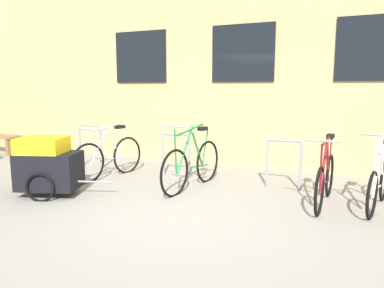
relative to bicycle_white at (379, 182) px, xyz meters
name	(u,v)px	position (x,y,z in m)	size (l,w,h in m)	color
ground_plane	(174,215)	(-2.49, -1.39, -0.37)	(42.00, 42.00, 0.00)	gray
storefront_building	(273,58)	(-2.49, 4.88, 2.11)	(28.00, 6.19, 4.95)	tan
bike_rack	(227,154)	(-2.38, 0.51, 0.14)	(6.59, 0.05, 0.83)	gray
bicycle_white	(379,182)	(0.00, 0.00, 0.00)	(0.51, 1.58, 1.11)	black
bicycle_green	(192,164)	(-2.79, -0.08, 0.04)	(0.44, 1.79, 1.11)	black
bicycle_silver	(109,157)	(-4.52, -0.03, 0.02)	(0.49, 1.67, 1.05)	black
bicycle_maroon	(325,179)	(-0.70, -0.11, 0.01)	(0.44, 1.66, 1.01)	black
bike_trailer	(48,165)	(-4.70, -1.34, 0.11)	(1.47, 0.86, 0.93)	black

